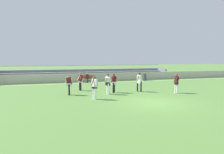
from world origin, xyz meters
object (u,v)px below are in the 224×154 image
at_px(player_dark_challenging, 69,83).
at_px(player_white_trailing_run, 94,85).
at_px(trash_bin, 145,77).
at_px(player_dark_dropping_back, 114,81).
at_px(player_white_on_ball, 139,80).
at_px(player_white_wide_left, 108,82).
at_px(bleacher_stand, 88,74).
at_px(bench_far_left, 87,78).
at_px(player_dark_overlapping, 176,81).
at_px(player_dark_wide_right, 80,80).
at_px(spectator_seated, 87,77).
at_px(soccer_ball, 108,92).

relative_size(player_dark_challenging, player_white_trailing_run, 0.97).
distance_m(trash_bin, player_dark_dropping_back, 10.54).
height_order(player_white_on_ball, player_white_trailing_run, player_white_trailing_run).
xyz_separation_m(player_white_wide_left, player_white_on_ball, (3.02, 0.51, 0.01)).
distance_m(bleacher_stand, player_dark_dropping_back, 11.39).
height_order(player_white_wide_left, player_white_trailing_run, player_white_trailing_run).
height_order(bench_far_left, player_dark_challenging, player_dark_challenging).
xyz_separation_m(bleacher_stand, player_white_on_ball, (2.42, -11.51, 0.20)).
xyz_separation_m(player_dark_dropping_back, player_dark_overlapping, (5.00, -1.76, 0.02)).
bearing_deg(player_dark_wide_right, bleacher_stand, 75.15).
bearing_deg(player_dark_dropping_back, player_dark_overlapping, -19.34).
bearing_deg(player_dark_dropping_back, spectator_seated, 95.96).
xyz_separation_m(player_dark_wide_right, player_white_trailing_run, (0.38, -4.36, 0.04)).
relative_size(player_dark_overlapping, player_white_trailing_run, 0.98).
height_order(player_white_wide_left, player_dark_overlapping, player_white_wide_left).
distance_m(bench_far_left, trash_bin, 7.69).
height_order(player_dark_dropping_back, soccer_ball, player_dark_dropping_back).
bearing_deg(player_dark_overlapping, player_white_on_ball, 148.81).
xyz_separation_m(spectator_seated, player_dark_challenging, (-2.93, -8.05, 0.27)).
relative_size(player_dark_challenging, player_white_on_ball, 0.98).
relative_size(trash_bin, player_white_wide_left, 0.55).
distance_m(bench_far_left, player_dark_overlapping, 11.51).
height_order(spectator_seated, player_white_wide_left, player_white_wide_left).
height_order(bench_far_left, player_white_on_ball, player_white_on_ball).
height_order(player_white_wide_left, player_white_on_ball, player_white_on_ball).
distance_m(bleacher_stand, player_dark_challenging, 11.97).
relative_size(player_dark_wide_right, soccer_ball, 7.46).
height_order(bench_far_left, player_white_trailing_run, player_white_trailing_run).
bearing_deg(bleacher_stand, player_dark_challenging, -107.84).
height_order(player_dark_dropping_back, player_white_wide_left, player_white_wide_left).
xyz_separation_m(trash_bin, player_white_trailing_run, (-9.04, -10.32, 0.55)).
bearing_deg(player_dark_challenging, soccer_ball, -6.03).
height_order(player_dark_wide_right, player_dark_overlapping, player_dark_overlapping).
relative_size(player_white_wide_left, player_white_on_ball, 0.99).
bearing_deg(player_white_on_ball, player_dark_dropping_back, 176.77).
height_order(player_dark_dropping_back, player_white_trailing_run, player_white_trailing_run).
xyz_separation_m(player_dark_wide_right, player_dark_overlapping, (7.58, -3.79, 0.01)).
height_order(player_white_trailing_run, soccer_ball, player_white_trailing_run).
height_order(player_dark_dropping_back, player_dark_overlapping, player_dark_overlapping).
bearing_deg(soccer_ball, player_dark_challenging, 173.97).
xyz_separation_m(bench_far_left, player_dark_dropping_back, (0.84, -8.16, 0.42)).
distance_m(player_dark_overlapping, soccer_ball, 5.88).
bearing_deg(trash_bin, player_dark_wide_right, -147.66).
bearing_deg(player_dark_overlapping, bleacher_stand, 111.21).
bearing_deg(bleacher_stand, trash_bin, -25.96).
relative_size(player_dark_challenging, player_dark_overlapping, 0.99).
xyz_separation_m(player_dark_challenging, player_white_trailing_run, (1.57, -2.31, 0.04)).
height_order(trash_bin, player_white_trailing_run, player_white_trailing_run).
bearing_deg(player_white_trailing_run, player_dark_overlapping, 4.50).
bearing_deg(player_white_wide_left, player_white_trailing_run, -131.54).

